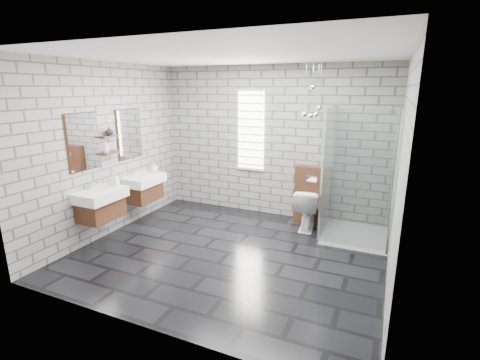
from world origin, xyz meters
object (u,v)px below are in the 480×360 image
Objects in this scene: vanity_left at (99,196)px; vanity_right at (141,181)px; toilet at (307,208)px; shower_enclosure at (350,209)px; cistern_panel at (312,194)px.

vanity_left is 0.97m from vanity_right.
toilet is at bearing 18.18° from vanity_right.
toilet is at bearing 34.45° from vanity_left.
vanity_right is at bearing -168.40° from shower_enclosure.
vanity_right reaches higher than cistern_panel.
cistern_panel is (2.71, 2.19, -0.26)m from vanity_left.
vanity_left is 3.80m from shower_enclosure.
cistern_panel is at bearing 24.20° from vanity_right.
shower_enclosure is at bearing -36.41° from cistern_panel.
vanity_right is at bearing 90.00° from vanity_left.
vanity_left is 2.28× the size of toilet.
shower_enclosure is at bearing 159.80° from toilet.
cistern_panel is (2.71, 1.22, -0.26)m from vanity_right.
cistern_panel is 0.87m from shower_enclosure.
vanity_left is at bearing -141.09° from cistern_panel.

